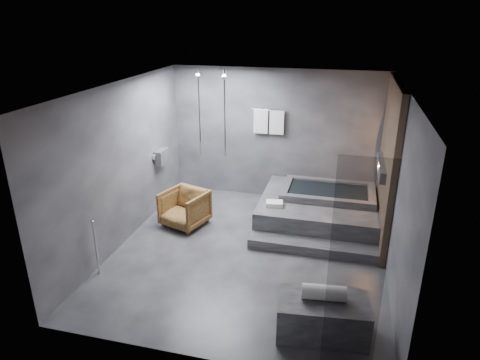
# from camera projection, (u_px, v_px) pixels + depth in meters

# --- Properties ---
(room) EXTENTS (5.00, 5.04, 2.82)m
(room) POSITION_uv_depth(u_px,v_px,m) (277.00, 154.00, 6.84)
(room) COLOR #2B2B2D
(room) RESTS_ON ground
(tub_deck) EXTENTS (2.20, 2.00, 0.50)m
(tub_deck) POSITION_uv_depth(u_px,v_px,m) (318.00, 210.00, 8.33)
(tub_deck) COLOR #2F2F32
(tub_deck) RESTS_ON ground
(tub_step) EXTENTS (2.20, 0.36, 0.18)m
(tub_step) POSITION_uv_depth(u_px,v_px,m) (312.00, 247.00, 7.32)
(tub_step) COLOR #2F2F32
(tub_step) RESTS_ON ground
(concrete_bench) EXTENTS (1.19, 0.74, 0.51)m
(concrete_bench) POSITION_uv_depth(u_px,v_px,m) (323.00, 317.00, 5.40)
(concrete_bench) COLOR #303032
(concrete_bench) RESTS_ON ground
(driftwood_chair) EXTENTS (0.95, 0.97, 0.70)m
(driftwood_chair) POSITION_uv_depth(u_px,v_px,m) (185.00, 208.00, 8.16)
(driftwood_chair) COLOR #442A11
(driftwood_chair) RESTS_ON ground
(rolled_towel) EXTENTS (0.56, 0.25, 0.20)m
(rolled_towel) POSITION_uv_depth(u_px,v_px,m) (324.00, 293.00, 5.29)
(rolled_towel) COLOR white
(rolled_towel) RESTS_ON concrete_bench
(deck_towel) EXTENTS (0.34, 0.27, 0.08)m
(deck_towel) POSITION_uv_depth(u_px,v_px,m) (274.00, 204.00, 7.91)
(deck_towel) COLOR white
(deck_towel) RESTS_ON tub_deck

